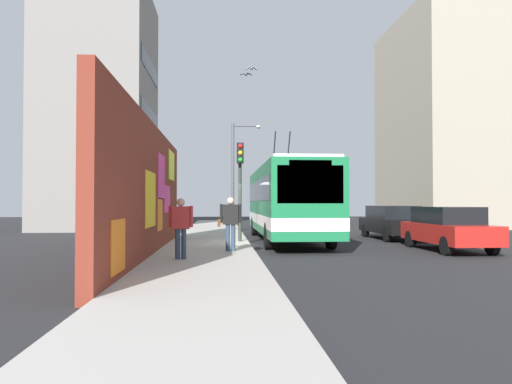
# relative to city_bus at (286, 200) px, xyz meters

# --- Properties ---
(ground_plane) EXTENTS (80.00, 80.00, 0.00)m
(ground_plane) POSITION_rel_city_bus_xyz_m (-2.31, 1.80, -1.86)
(ground_plane) COLOR #232326
(sidewalk_slab) EXTENTS (48.00, 3.20, 0.15)m
(sidewalk_slab) POSITION_rel_city_bus_xyz_m (-2.31, 3.40, -1.79)
(sidewalk_slab) COLOR #ADA8A0
(sidewalk_slab) RESTS_ON ground_plane
(graffiti_wall) EXTENTS (14.59, 0.32, 4.19)m
(graffiti_wall) POSITION_rel_city_bus_xyz_m (-6.00, 5.15, 0.23)
(graffiti_wall) COLOR maroon
(graffiti_wall) RESTS_ON ground_plane
(building_far_left) EXTENTS (8.30, 6.58, 15.89)m
(building_far_left) POSITION_rel_city_bus_xyz_m (10.96, 11.00, 6.08)
(building_far_left) COLOR gray
(building_far_left) RESTS_ON ground_plane
(building_far_right) EXTENTS (11.29, 9.95, 15.45)m
(building_far_right) POSITION_rel_city_bus_xyz_m (13.16, -15.20, 5.86)
(building_far_right) COLOR #9E937F
(building_far_right) RESTS_ON ground_plane
(city_bus) EXTENTS (11.94, 2.62, 5.14)m
(city_bus) POSITION_rel_city_bus_xyz_m (0.00, 0.00, 0.00)
(city_bus) COLOR #19723F
(city_bus) RESTS_ON ground_plane
(parked_car_red) EXTENTS (4.51, 1.77, 1.58)m
(parked_car_red) POSITION_rel_city_bus_xyz_m (-4.74, -5.20, -1.03)
(parked_car_red) COLOR #B21E19
(parked_car_red) RESTS_ON ground_plane
(parked_car_black) EXTENTS (4.83, 1.92, 1.58)m
(parked_car_black) POSITION_rel_city_bus_xyz_m (0.78, -5.20, -1.03)
(parked_car_black) COLOR black
(parked_car_black) RESTS_ON ground_plane
(pedestrian_at_curb) EXTENTS (0.23, 0.77, 1.75)m
(pedestrian_at_curb) POSITION_rel_city_bus_xyz_m (-5.75, 2.62, -0.68)
(pedestrian_at_curb) COLOR #2D3F59
(pedestrian_at_curb) RESTS_ON sidewalk_slab
(pedestrian_near_wall) EXTENTS (0.23, 0.68, 1.70)m
(pedestrian_near_wall) POSITION_rel_city_bus_xyz_m (-7.88, 4.04, -0.71)
(pedestrian_near_wall) COLOR #2D3F59
(pedestrian_near_wall) RESTS_ON sidewalk_slab
(traffic_light) EXTENTS (0.49, 0.28, 4.03)m
(traffic_light) POSITION_rel_city_bus_xyz_m (-1.98, 2.15, 1.01)
(traffic_light) COLOR #2D382D
(traffic_light) RESTS_ON sidewalk_slab
(street_lamp) EXTENTS (0.44, 1.74, 6.27)m
(street_lamp) POSITION_rel_city_bus_xyz_m (6.78, 2.05, 1.91)
(street_lamp) COLOR #4C4C51
(street_lamp) RESTS_ON sidewalk_slab
(flying_pigeons) EXTENTS (0.64, 0.76, 0.37)m
(flying_pigeons) POSITION_rel_city_bus_xyz_m (0.21, 1.68, 5.84)
(flying_pigeons) COLOR gray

